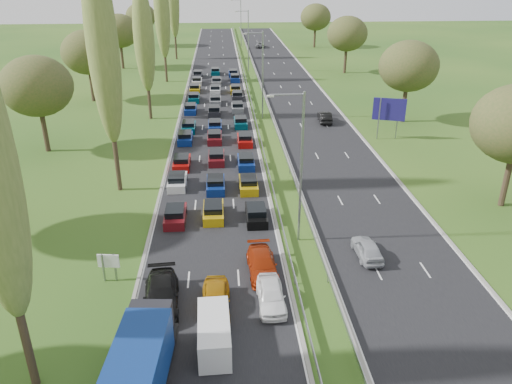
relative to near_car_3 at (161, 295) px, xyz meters
name	(u,v)px	position (x,y,z in m)	size (l,w,h in m)	color
ground	(261,114)	(10.05, 44.77, -0.81)	(260.00, 260.00, 0.00)	#224A17
near_carriageway	(216,111)	(3.30, 47.27, -0.81)	(10.50, 215.00, 0.04)	black
far_carriageway	(304,109)	(16.80, 47.27, -0.81)	(10.50, 215.00, 0.04)	black
central_reservation	(260,106)	(10.05, 47.27, -0.26)	(2.36, 215.00, 0.32)	gray
lamp_columns	(263,76)	(10.05, 42.77, 5.19)	(0.18, 140.18, 12.00)	gray
poplar_row	(130,39)	(-5.95, 32.94, 11.58)	(2.80, 127.80, 22.44)	#2D2116
woodland_left	(26,93)	(-16.45, 27.40, 6.87)	(8.00, 166.00, 11.10)	#2D2116
woodland_right	(433,79)	(29.55, 31.44, 6.87)	(8.00, 153.00, 11.10)	#2D2116
traffic_queue_fill	(215,117)	(3.27, 42.37, -0.37)	(9.09, 67.47, 0.80)	#590F14
near_car_3	(161,295)	(0.00, 0.00, 0.00)	(2.21, 5.44, 1.58)	black
near_car_8	(216,299)	(3.48, -0.64, -0.02)	(1.81, 4.49, 1.53)	#AD720B
near_car_11	(262,264)	(6.76, 3.24, -0.08)	(1.99, 4.89, 1.42)	#942509
near_car_12	(271,295)	(7.03, -0.41, -0.05)	(1.74, 4.32, 1.47)	white
far_car_0	(367,249)	(14.80, 4.89, -0.10)	(1.63, 4.06, 1.38)	#9FA2A8
far_car_1	(325,117)	(18.57, 40.16, -0.05)	(1.57, 4.51, 1.49)	black
far_car_2	(260,45)	(14.97, 110.67, -0.07)	(2.37, 5.15, 1.43)	slate
blue_lorry	(141,366)	(-0.18, -7.35, 1.09)	(2.40, 8.65, 3.65)	black
white_van_rear	(214,331)	(3.40, -3.87, 0.14)	(1.80, 4.60, 1.85)	silver
info_sign	(109,264)	(-3.85, 3.08, 0.56)	(1.50, 0.29, 2.10)	gray
direction_sign	(389,111)	(24.95, 32.39, 2.76)	(3.83, 1.35, 5.20)	gray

